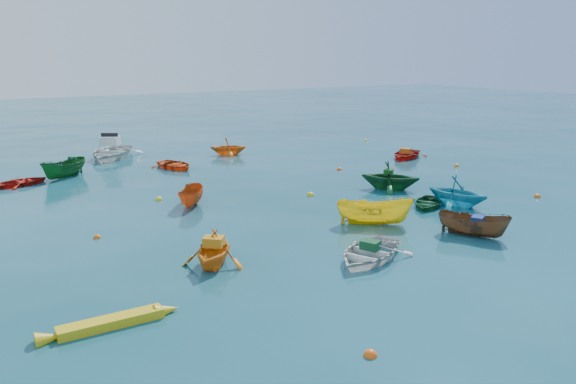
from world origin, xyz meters
TOP-DOWN VIEW (x-y plane):
  - ground at (0.00, 0.00)m, footprint 160.00×160.00m
  - dinghy_white_near at (-1.68, -3.55)m, footprint 4.20×3.76m
  - sampan_brown_mid at (3.56, -3.54)m, footprint 2.36×2.96m
  - dinghy_orange_w at (-6.61, -1.29)m, footprint 3.30×3.36m
  - sampan_yellow_mid at (1.13, -0.34)m, footprint 3.34×2.83m
  - dinghy_green_e at (5.12, 0.63)m, footprint 3.15×2.98m
  - dinghy_cyan_se at (6.38, 0.01)m, footprint 3.29×3.56m
  - dinghy_red_nw at (-11.01, 15.13)m, footprint 3.07×2.55m
  - sampan_orange_n at (-4.49, 6.43)m, footprint 2.29×2.78m
  - dinghy_green_n at (5.79, 4.16)m, footprint 3.99×4.02m
  - dinghy_red_ne at (12.77, 10.72)m, footprint 4.06×3.71m
  - dinghy_red_far at (-2.25, 15.32)m, footprint 2.88×3.52m
  - dinghy_orange_far at (2.69, 18.06)m, footprint 3.14×2.93m
  - sampan_green_far at (-8.70, 15.99)m, footprint 3.29×2.78m
  - kayak_yellow at (-10.72, -4.06)m, footprint 3.48×0.56m
  - motorboat_white at (-4.86, 21.03)m, footprint 5.68×6.13m
  - tarp_green_a at (-1.59, -3.50)m, footprint 0.72×0.78m
  - tarp_blue_a at (3.64, -3.67)m, footprint 0.73×0.68m
  - tarp_orange_a at (-6.58, -1.26)m, footprint 0.85×0.82m
  - tarp_green_b at (5.73, 4.23)m, footprint 0.76×0.75m
  - tarp_orange_b at (12.68, 10.67)m, footprint 0.81×0.87m
  - buoy_or_a at (-5.69, -8.72)m, footprint 0.34×0.34m
  - buoy_ye_a at (3.64, -2.99)m, footprint 0.32×0.32m
  - buoy_or_b at (11.15, -0.87)m, footprint 0.34×0.34m
  - buoy_ye_b at (-5.55, 8.19)m, footprint 0.35×0.35m
  - buoy_or_c at (-9.46, 3.71)m, footprint 0.30×0.30m
  - buoy_ye_c at (1.42, 5.16)m, footprint 0.38×0.38m
  - buoy_or_d at (13.58, 6.81)m, footprint 0.35×0.35m
  - buoy_ye_d at (-12.05, 15.59)m, footprint 0.38×0.38m
  - buoy_or_e at (6.41, 9.68)m, footprint 0.31×0.31m
  - buoy_ye_e at (15.17, 18.29)m, footprint 0.30×0.30m

SIDE VIEW (x-z plane):
  - ground at x=0.00m, z-range 0.00..0.00m
  - dinghy_white_near at x=-1.68m, z-range -0.36..0.36m
  - sampan_brown_mid at x=3.56m, z-range -0.54..0.54m
  - dinghy_orange_w at x=-6.61m, z-range -0.67..0.67m
  - sampan_yellow_mid at x=1.13m, z-range -0.62..0.62m
  - dinghy_green_e at x=5.12m, z-range -0.27..0.27m
  - dinghy_cyan_se at x=6.38m, z-range -0.77..0.77m
  - dinghy_red_nw at x=-11.01m, z-range -0.28..0.28m
  - sampan_orange_n at x=-4.49m, z-range -0.51..0.51m
  - dinghy_green_n at x=5.79m, z-range -0.80..0.80m
  - dinghy_red_ne at x=12.77m, z-range -0.34..0.34m
  - dinghy_red_far at x=-2.25m, z-range -0.32..0.32m
  - dinghy_orange_far at x=2.69m, z-range -0.67..0.67m
  - sampan_green_far at x=-8.70m, z-range -0.61..0.61m
  - kayak_yellow at x=-10.72m, z-range -0.17..0.17m
  - motorboat_white at x=-4.86m, z-range -0.82..0.82m
  - buoy_or_a at x=-5.69m, z-range -0.17..0.17m
  - buoy_ye_a at x=3.64m, z-range -0.16..0.16m
  - buoy_or_b at x=11.15m, z-range -0.17..0.17m
  - buoy_ye_b at x=-5.55m, z-range -0.18..0.18m
  - buoy_or_c at x=-9.46m, z-range -0.15..0.15m
  - buoy_ye_c at x=1.42m, z-range -0.19..0.19m
  - buoy_or_d at x=13.58m, z-range -0.17..0.17m
  - buoy_ye_d at x=-12.05m, z-range -0.19..0.19m
  - buoy_or_e at x=6.41m, z-range -0.16..0.16m
  - buoy_ye_e at x=15.17m, z-range -0.15..0.15m
  - tarp_green_a at x=-1.59m, z-range 0.36..0.67m
  - tarp_orange_b at x=12.68m, z-range 0.34..0.68m
  - tarp_blue_a at x=3.64m, z-range 0.54..0.83m
  - tarp_orange_a at x=-6.58m, z-range 0.67..1.00m
  - tarp_green_b at x=5.73m, z-range 0.80..1.10m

